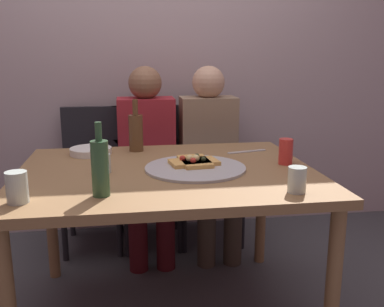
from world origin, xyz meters
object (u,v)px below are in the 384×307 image
beer_bottle (136,132)px  tumbler_near (17,187)px  soda_can (286,152)px  wine_bottle (100,167)px  dining_table (167,185)px  chair_left (96,167)px  table_knife (247,152)px  guest_in_sweater (147,152)px  guest_in_beanie (210,150)px  tumbler_far (297,180)px  pizza_slice_last (195,161)px  wine_glass (104,163)px  pizza_tray (195,168)px  plate_stack (91,151)px  chair_right (206,163)px  pizza_slice_extra (193,162)px  chair_middle (147,165)px

beer_bottle → tumbler_near: size_ratio=2.44×
tumbler_near → soda_can: 1.19m
wine_bottle → dining_table: bearing=50.4°
beer_bottle → chair_left: size_ratio=0.31×
table_knife → guest_in_sweater: (-0.50, 0.49, -0.10)m
soda_can → guest_in_beanie: size_ratio=0.10×
tumbler_far → guest_in_beanie: size_ratio=0.09×
tumbler_near → guest_in_beanie: bearing=51.1°
soda_can → chair_left: (-0.95, 0.91, -0.28)m
pizza_slice_last → wine_bottle: (-0.41, -0.37, 0.09)m
tumbler_far → table_knife: (-0.00, 0.68, -0.05)m
pizza_slice_last → beer_bottle: 0.45m
pizza_slice_last → tumbler_near: bearing=-149.9°
pizza_slice_last → tumbler_far: tumbler_far is taller
dining_table → wine_glass: bearing=-178.3°
tumbler_near → pizza_tray: bearing=26.7°
pizza_tray → plate_stack: plate_stack is taller
guest_in_sweater → guest_in_beanie: same height
chair_right → guest_in_beanie: 0.20m
beer_bottle → tumbler_far: 0.99m
dining_table → soda_can: soda_can is taller
plate_stack → guest_in_beanie: 0.83m
beer_bottle → tumbler_far: beer_bottle is taller
tumbler_far → table_knife: size_ratio=0.45×
pizza_slice_last → tumbler_far: bearing=-54.0°
dining_table → plate_stack: 0.52m
pizza_slice_extra → wine_glass: wine_glass is taller
pizza_slice_extra → guest_in_beanie: size_ratio=0.20×
chair_right → guest_in_sweater: 0.45m
tumbler_near → beer_bottle: bearing=60.2°
pizza_tray → tumbler_near: (-0.69, -0.35, 0.05)m
tumbler_near → soda_can: bearing=18.4°
pizza_slice_last → pizza_slice_extra: size_ratio=0.97×
pizza_slice_extra → chair_middle: 0.94m
dining_table → guest_in_sweater: guest_in_sweater is taller
tumbler_near → table_knife: bearing=32.4°
pizza_slice_last → pizza_tray: bearing=-96.9°
guest_in_sweater → wine_bottle: bearing=78.5°
soda_can → guest_in_sweater: bearing=129.0°
dining_table → guest_in_sweater: size_ratio=1.14×
beer_bottle → plate_stack: 0.26m
pizza_slice_last → soda_can: size_ratio=1.88×
dining_table → tumbler_far: 0.62m
dining_table → tumbler_near: bearing=-147.0°
guest_in_beanie → dining_table: bearing=65.3°
dining_table → wine_bottle: (-0.27, -0.33, 0.19)m
pizza_slice_extra → chair_middle: chair_middle is taller
wine_glass → plate_stack: 0.38m
chair_left → guest_in_beanie: guest_in_beanie is taller
dining_table → pizza_slice_last: pizza_slice_last is taller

